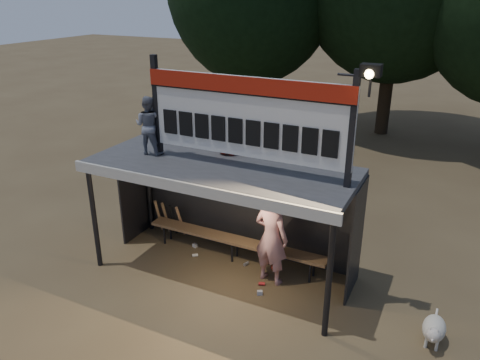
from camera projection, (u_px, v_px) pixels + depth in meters
name	position (u px, v px, depth m)	size (l,w,h in m)	color
ground	(222.00, 272.00, 9.49)	(80.00, 80.00, 0.00)	#4E3D27
player	(271.00, 238.00, 8.86)	(0.69, 0.45, 1.90)	silver
child_a	(149.00, 125.00, 8.97)	(0.55, 0.43, 1.14)	slate
child_b	(228.00, 130.00, 8.97)	(0.48, 0.32, 0.99)	maroon
dugout_shelter	(227.00, 184.00, 8.99)	(5.10, 2.08, 2.32)	#38383A
scoreboard_assembly	(248.00, 115.00, 7.99)	(4.10, 0.27, 1.99)	black
bench	(235.00, 241.00, 9.78)	(4.00, 0.35, 0.48)	brown
dog	(434.00, 329.00, 7.46)	(0.36, 0.81, 0.49)	beige
bats	(170.00, 218.00, 10.75)	(0.67, 0.35, 0.84)	#A0764B
litter	(237.00, 267.00, 9.57)	(2.12, 1.06, 0.08)	#B22C1E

